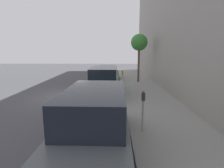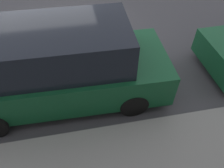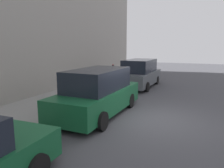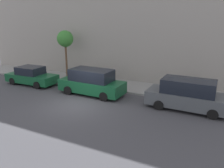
% 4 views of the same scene
% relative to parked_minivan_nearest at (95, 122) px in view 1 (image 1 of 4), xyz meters
% --- Properties ---
extents(ground_plane, '(60.00, 60.00, 0.00)m').
position_rel_parked_minivan_nearest_xyz_m(ground_plane, '(-2.38, 6.55, -0.92)').
color(ground_plane, '#424247').
extents(sidewalk, '(3.13, 32.00, 0.15)m').
position_rel_parked_minivan_nearest_xyz_m(sidewalk, '(2.68, 6.55, -0.85)').
color(sidewalk, gray).
rests_on(sidewalk, ground_plane).
extents(building_facade, '(2.00, 32.00, 10.99)m').
position_rel_parked_minivan_nearest_xyz_m(building_facade, '(5.25, 6.55, 4.57)').
color(building_facade, gray).
rests_on(building_facade, ground_plane).
extents(parked_minivan_nearest, '(2.02, 4.94, 1.90)m').
position_rel_parked_minivan_nearest_xyz_m(parked_minivan_nearest, '(0.00, 0.00, 0.00)').
color(parked_minivan_nearest, '#4C5156').
rests_on(parked_minivan_nearest, ground_plane).
extents(parked_minivan_second, '(2.03, 4.95, 1.90)m').
position_rel_parked_minivan_nearest_xyz_m(parked_minivan_second, '(-0.13, 6.79, -0.00)').
color(parked_minivan_second, '#14512D').
rests_on(parked_minivan_second, ground_plane).
extents(parked_sedan_third, '(1.92, 4.53, 1.54)m').
position_rel_parked_minivan_nearest_xyz_m(parked_sedan_third, '(-0.15, 12.83, -0.20)').
color(parked_sedan_third, '#14512D').
rests_on(parked_sedan_third, ground_plane).
extents(parking_meter_near, '(0.11, 0.15, 1.46)m').
position_rel_parked_minivan_nearest_xyz_m(parking_meter_near, '(1.57, 1.09, 0.12)').
color(parking_meter_near, '#ADADB2').
rests_on(parking_meter_near, sidewalk).
extents(street_tree, '(1.49, 1.49, 4.33)m').
position_rel_parked_minivan_nearest_xyz_m(street_tree, '(2.77, 11.29, 2.74)').
color(street_tree, brown).
rests_on(street_tree, sidewalk).
extents(fire_hydrant, '(0.20, 0.20, 0.69)m').
position_rel_parked_minivan_nearest_xyz_m(fire_hydrant, '(1.47, 15.01, -0.43)').
color(fire_hydrant, gold).
rests_on(fire_hydrant, sidewalk).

